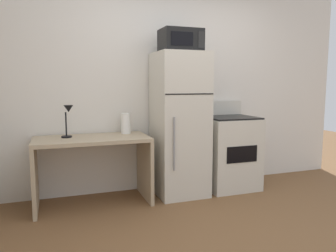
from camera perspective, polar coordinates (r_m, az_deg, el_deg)
The scene contains 8 objects.
ground_plane at distance 3.01m, azimuth 12.54°, elevation -19.00°, with size 12.00×12.00×0.00m, color brown.
wall_back_white at distance 4.23m, azimuth 0.68°, elevation 6.95°, with size 5.00×0.10×2.60m, color silver.
desk at distance 3.70m, azimuth -13.08°, elevation -5.31°, with size 1.23×0.62×0.75m.
desk_lamp at distance 3.68m, azimuth -17.10°, elevation 1.75°, with size 0.14×0.12×0.35m.
paper_towel_roll at distance 3.86m, azimuth -7.40°, elevation 0.46°, with size 0.11×0.11×0.24m, color white.
refrigerator at distance 3.90m, azimuth 2.03°, elevation 0.25°, with size 0.58×0.63×1.69m.
microwave at distance 3.88m, azimuth 2.22°, elevation 14.67°, with size 0.46×0.35×0.26m.
oven_range at distance 4.27m, azimuth 10.62°, elevation -4.45°, with size 0.65×0.61×1.10m.
Camera 1 is at (-1.46, -2.27, 1.32)m, focal length 34.87 mm.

